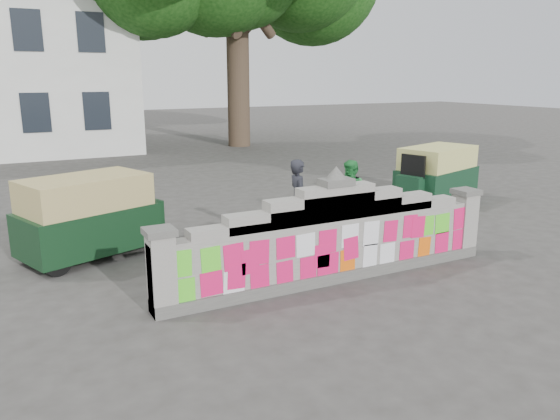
{
  "coord_description": "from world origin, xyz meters",
  "views": [
    {
      "loc": [
        -4.97,
        -7.5,
        3.47
      ],
      "look_at": [
        -0.53,
        1.0,
        1.1
      ],
      "focal_mm": 35.0,
      "sensor_mm": 36.0,
      "label": 1
    }
  ],
  "objects_px": {
    "pedestrian": "(352,196)",
    "rickshaw_left": "(91,215)",
    "rickshaw_right": "(435,174)",
    "cyclist_rider": "(298,211)",
    "cyclist_bike": "(298,227)"
  },
  "relations": [
    {
      "from": "pedestrian",
      "to": "rickshaw_right",
      "type": "relative_size",
      "value": 0.56
    },
    {
      "from": "cyclist_bike",
      "to": "rickshaw_left",
      "type": "height_order",
      "value": "rickshaw_left"
    },
    {
      "from": "cyclist_rider",
      "to": "rickshaw_left",
      "type": "distance_m",
      "value": 4.07
    },
    {
      "from": "pedestrian",
      "to": "cyclist_bike",
      "type": "bearing_deg",
      "value": -102.64
    },
    {
      "from": "cyclist_rider",
      "to": "rickshaw_left",
      "type": "relative_size",
      "value": 0.55
    },
    {
      "from": "pedestrian",
      "to": "rickshaw_left",
      "type": "bearing_deg",
      "value": -133.14
    },
    {
      "from": "cyclist_bike",
      "to": "cyclist_rider",
      "type": "bearing_deg",
      "value": -3.49
    },
    {
      "from": "pedestrian",
      "to": "rickshaw_right",
      "type": "xyz_separation_m",
      "value": [
        3.73,
        1.3,
        -0.0
      ]
    },
    {
      "from": "cyclist_rider",
      "to": "rickshaw_right",
      "type": "distance_m",
      "value": 5.91
    },
    {
      "from": "pedestrian",
      "to": "rickshaw_right",
      "type": "bearing_deg",
      "value": 74.28
    },
    {
      "from": "pedestrian",
      "to": "rickshaw_left",
      "type": "xyz_separation_m",
      "value": [
        -5.58,
        0.81,
        0.02
      ]
    },
    {
      "from": "rickshaw_right",
      "to": "rickshaw_left",
      "type": "bearing_deg",
      "value": -13.93
    },
    {
      "from": "rickshaw_left",
      "to": "rickshaw_right",
      "type": "height_order",
      "value": "rickshaw_left"
    },
    {
      "from": "cyclist_bike",
      "to": "rickshaw_right",
      "type": "bearing_deg",
      "value": -59.26
    },
    {
      "from": "pedestrian",
      "to": "rickshaw_left",
      "type": "distance_m",
      "value": 5.64
    }
  ]
}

